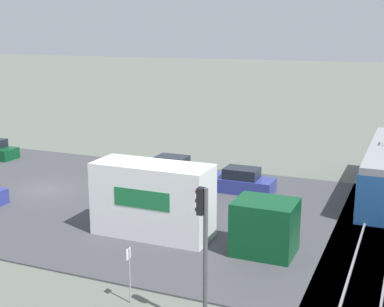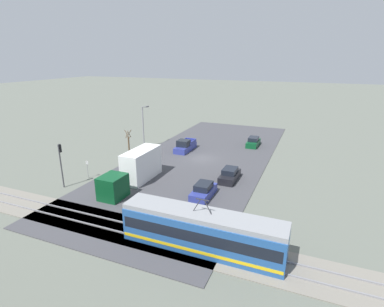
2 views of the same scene
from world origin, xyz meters
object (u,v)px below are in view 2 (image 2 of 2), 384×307
sedan_car_1 (203,191)px  no_parking_sign (87,168)px  pickup_truck (185,146)px  street_lamp_near_crossing (144,124)px  sedan_car_2 (230,175)px  light_rail_tram (202,231)px  sedan_car_0 (253,142)px  street_tree (129,143)px  box_truck (135,169)px  traffic_light_pole (61,160)px

sedan_car_1 → no_parking_sign: bearing=-178.4°
pickup_truck → street_lamp_near_crossing: (7.30, 0.62, 3.29)m
sedan_car_1 → sedan_car_2: size_ratio=1.00×
light_rail_tram → sedan_car_0: bearing=-86.1°
light_rail_tram → no_parking_sign: size_ratio=5.76×
pickup_truck → sedan_car_1: bearing=120.5°
light_rail_tram → no_parking_sign: 20.56m
sedan_car_0 → street_tree: size_ratio=1.08×
sedan_car_1 → sedan_car_2: sedan_car_1 is taller
sedan_car_2 → sedan_car_0: bearing=-88.8°
pickup_truck → street_tree: bearing=32.7°
box_truck → street_tree: street_tree is taller
box_truck → traffic_light_pole: traffic_light_pole is taller
sedan_car_2 → street_lamp_near_crossing: 19.78m
pickup_truck → sedan_car_2: bearing=137.8°
sedan_car_2 → no_parking_sign: (17.01, 6.10, 0.67)m
street_tree → sedan_car_1: bearing=148.5°
box_truck → sedan_car_0: box_truck is taller
sedan_car_1 → sedan_car_2: 5.84m
sedan_car_1 → street_lamp_near_crossing: size_ratio=0.61×
traffic_light_pole → sedan_car_0: bearing=-123.9°
sedan_car_1 → street_lamp_near_crossing: street_lamp_near_crossing is taller
street_tree → street_lamp_near_crossing: (-0.31, -4.27, 2.29)m
light_rail_tram → street_tree: light_rail_tram is taller
box_truck → pickup_truck: size_ratio=2.00×
light_rail_tram → traffic_light_pole: (19.47, -5.04, 1.79)m
pickup_truck → street_tree: size_ratio=1.31×
sedan_car_0 → sedan_car_2: bearing=91.2°
sedan_car_2 → no_parking_sign: size_ratio=1.86×
traffic_light_pole → street_tree: 13.91m
light_rail_tram → traffic_light_pole: 20.19m
sedan_car_2 → traffic_light_pole: size_ratio=0.80×
box_truck → traffic_light_pole: 8.60m
street_lamp_near_crossing → pickup_truck: bearing=-175.1°
sedan_car_0 → street_tree: 21.20m
sedan_car_0 → box_truck: bearing=65.0°
street_tree → street_lamp_near_crossing: 4.85m
box_truck → traffic_light_pole: (7.30, 4.26, 1.60)m
box_truck → street_lamp_near_crossing: (7.07, -13.83, 2.28)m
light_rail_tram → sedan_car_2: (1.75, -14.50, -0.91)m
street_lamp_near_crossing → no_parking_sign: size_ratio=3.07×
sedan_car_0 → traffic_light_pole: size_ratio=0.81×
sedan_car_0 → no_parking_sign: bearing=53.4°
pickup_truck → sedan_car_2: size_ratio=1.23×
pickup_truck → traffic_light_pole: bearing=68.1°
box_truck → no_parking_sign: box_truck is taller
pickup_truck → traffic_light_pole: traffic_light_pole is taller
pickup_truck → sedan_car_0: bearing=-144.1°
street_lamp_near_crossing → street_tree: bearing=85.8°
sedan_car_1 → street_lamp_near_crossing: bearing=138.4°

